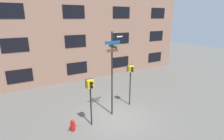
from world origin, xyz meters
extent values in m
plane|color=#595651|center=(0.00, 0.00, 0.00)|extent=(60.00, 60.00, 0.00)
cube|color=#936B56|center=(0.00, 7.61, 6.26)|extent=(24.00, 0.60, 12.52)
cube|color=black|center=(-4.80, 7.29, 1.25)|extent=(1.94, 0.03, 1.10)
cube|color=black|center=(0.00, 7.29, 1.25)|extent=(1.94, 0.03, 1.10)
cube|color=black|center=(4.80, 7.29, 1.25)|extent=(1.94, 0.03, 1.10)
cube|color=black|center=(9.60, 7.29, 1.25)|extent=(1.94, 0.03, 1.10)
cube|color=black|center=(-4.80, 7.29, 3.76)|extent=(1.94, 0.03, 1.10)
cube|color=black|center=(0.00, 7.29, 3.76)|extent=(1.94, 0.03, 1.10)
cube|color=black|center=(4.80, 7.29, 3.76)|extent=(1.94, 0.03, 1.10)
cube|color=black|center=(9.60, 7.29, 3.76)|extent=(1.94, 0.03, 1.10)
cube|color=black|center=(-4.80, 7.29, 6.26)|extent=(1.94, 0.03, 1.10)
cube|color=black|center=(0.00, 7.29, 6.26)|extent=(1.94, 0.03, 1.10)
cube|color=black|center=(4.80, 7.29, 6.26)|extent=(1.94, 0.03, 1.10)
cube|color=black|center=(9.60, 7.29, 6.26)|extent=(1.94, 0.03, 1.10)
cylinder|color=black|center=(-0.10, 0.43, 2.53)|extent=(0.09, 0.09, 5.07)
cube|color=black|center=(0.15, 0.43, 4.77)|extent=(0.48, 0.05, 0.05)
cube|color=#14478C|center=(-0.10, 0.37, 4.47)|extent=(0.95, 0.02, 0.17)
cube|color=#196B2D|center=(-0.04, 0.43, 4.24)|extent=(0.02, 0.91, 0.15)
cube|color=brown|center=(-0.10, 0.37, 4.03)|extent=(0.71, 0.02, 0.17)
cube|color=black|center=(0.39, 0.41, 4.77)|extent=(0.56, 0.02, 0.18)
cube|color=white|center=(0.35, 0.40, 4.77)|extent=(0.32, 0.01, 0.07)
cone|color=white|center=(0.55, 0.40, 4.77)|extent=(0.10, 0.14, 0.14)
cylinder|color=black|center=(-1.65, 0.00, 1.12)|extent=(0.08, 0.08, 2.24)
cube|color=gold|center=(-1.65, 0.00, 2.45)|extent=(0.35, 0.26, 0.44)
cube|color=black|center=(-1.65, 0.14, 2.45)|extent=(0.41, 0.02, 0.50)
cylinder|color=black|center=(-1.65, -0.19, 2.55)|extent=(0.15, 0.12, 0.15)
cylinder|color=black|center=(-1.65, -0.19, 2.36)|extent=(0.15, 0.12, 0.15)
cylinder|color=orange|center=(-1.65, -0.14, 2.55)|extent=(0.12, 0.01, 0.12)
cylinder|color=black|center=(1.57, 0.92, 1.20)|extent=(0.08, 0.08, 2.40)
cube|color=gold|center=(1.57, 0.92, 2.59)|extent=(0.34, 0.26, 0.38)
cube|color=black|center=(1.57, 1.06, 2.59)|extent=(0.40, 0.02, 0.44)
cylinder|color=black|center=(1.57, 0.73, 2.68)|extent=(0.13, 0.12, 0.13)
cylinder|color=black|center=(1.57, 0.73, 2.51)|extent=(0.13, 0.12, 0.13)
cylinder|color=silver|center=(1.57, 0.79, 2.68)|extent=(0.11, 0.01, 0.11)
cylinder|color=red|center=(-2.73, -0.02, 0.25)|extent=(0.24, 0.24, 0.50)
sphere|color=red|center=(-2.73, -0.02, 0.56)|extent=(0.20, 0.20, 0.20)
cylinder|color=red|center=(-2.89, -0.02, 0.27)|extent=(0.08, 0.08, 0.08)
cylinder|color=red|center=(-2.57, -0.02, 0.27)|extent=(0.08, 0.08, 0.08)
camera|label=1|loc=(-4.81, -8.01, 5.79)|focal=28.00mm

